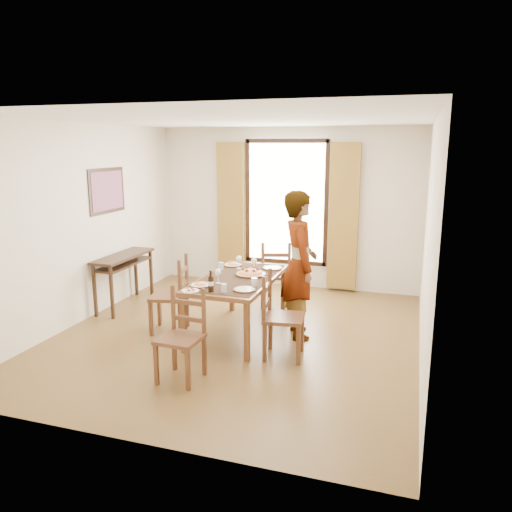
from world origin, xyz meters
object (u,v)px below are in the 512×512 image
(pasta_platter, at_px, (250,271))
(man, at_px, (299,265))
(console_table, at_px, (123,262))
(dining_table, at_px, (238,282))

(pasta_platter, bearing_deg, man, 2.95)
(console_table, height_order, man, man)
(console_table, xyz_separation_m, man, (2.77, -0.34, 0.25))
(console_table, xyz_separation_m, dining_table, (2.01, -0.51, 0.00))
(dining_table, relative_size, man, 0.92)
(console_table, distance_m, dining_table, 2.08)
(console_table, relative_size, pasta_platter, 3.00)
(console_table, bearing_deg, pasta_platter, -10.00)
(console_table, distance_m, pasta_platter, 2.17)
(console_table, height_order, pasta_platter, pasta_platter)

